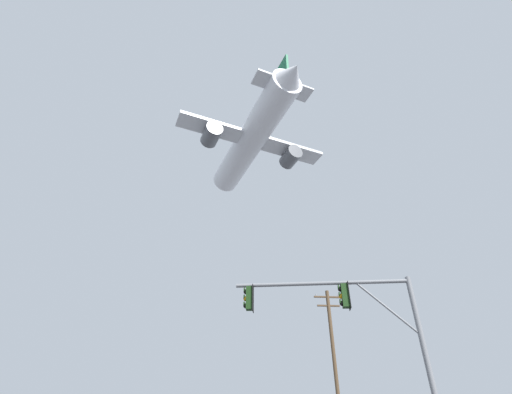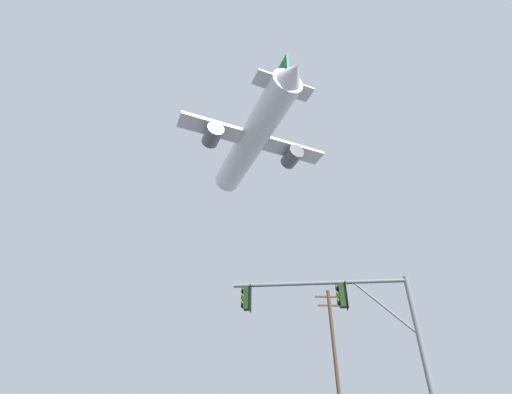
# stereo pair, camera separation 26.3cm
# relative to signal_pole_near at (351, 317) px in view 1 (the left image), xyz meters

# --- Properties ---
(signal_pole_near) EXTENTS (6.80, 1.34, 6.18)m
(signal_pole_near) POSITION_rel_signal_pole_near_xyz_m (0.00, 0.00, 0.00)
(signal_pole_near) COLOR slate
(signal_pole_near) RESTS_ON ground
(utility_pole) EXTENTS (2.20, 0.28, 10.55)m
(utility_pole) POSITION_rel_signal_pole_near_xyz_m (3.36, 14.70, 0.89)
(utility_pole) COLOR brown
(utility_pole) RESTS_ON ground
(airplane) EXTENTS (19.91, 25.78, 7.16)m
(airplane) POSITION_rel_signal_pole_near_xyz_m (-2.38, 23.45, 29.30)
(airplane) COLOR white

